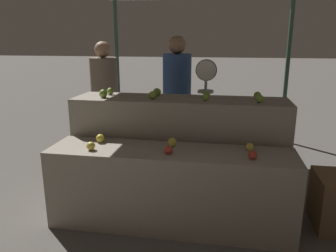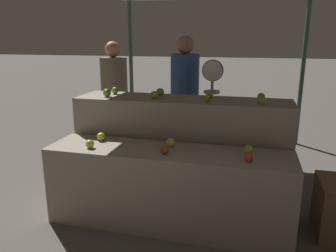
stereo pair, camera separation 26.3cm
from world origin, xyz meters
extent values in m
plane|color=#59544F|center=(0.00, 0.00, 0.00)|extent=(60.00, 60.00, 0.00)
cylinder|color=#33513D|center=(-1.50, 3.02, 1.21)|extent=(0.07, 0.07, 2.41)
cylinder|color=#33513D|center=(1.50, 3.02, 1.21)|extent=(0.07, 0.07, 2.41)
cube|color=gray|center=(0.00, 0.00, 0.38)|extent=(2.30, 0.55, 0.76)
cube|color=gray|center=(0.00, 0.60, 0.57)|extent=(2.30, 0.55, 1.14)
sphere|color=gold|center=(-0.73, -0.12, 0.80)|extent=(0.08, 0.08, 0.08)
sphere|color=red|center=(0.00, -0.10, 0.80)|extent=(0.08, 0.08, 0.08)
sphere|color=red|center=(0.73, -0.11, 0.80)|extent=(0.08, 0.08, 0.08)
sphere|color=gold|center=(-0.73, 0.12, 0.81)|extent=(0.08, 0.08, 0.08)
sphere|color=gold|center=(0.00, 0.11, 0.81)|extent=(0.09, 0.09, 0.09)
sphere|color=gold|center=(0.72, 0.11, 0.80)|extent=(0.07, 0.07, 0.07)
sphere|color=#8EB247|center=(-0.82, 0.50, 1.19)|extent=(0.09, 0.09, 0.09)
sphere|color=#84AD3D|center=(-0.28, 0.50, 1.19)|extent=(0.09, 0.09, 0.09)
sphere|color=#84AD3D|center=(0.28, 0.50, 1.18)|extent=(0.07, 0.07, 0.07)
sphere|color=#84AD3D|center=(0.82, 0.49, 1.19)|extent=(0.08, 0.08, 0.08)
sphere|color=#8EB247|center=(-0.81, 0.71, 1.18)|extent=(0.08, 0.08, 0.08)
sphere|color=#84AD3D|center=(-0.27, 0.70, 1.19)|extent=(0.09, 0.09, 0.09)
sphere|color=#8EB247|center=(0.28, 0.70, 1.18)|extent=(0.08, 0.08, 0.08)
sphere|color=#84AD3D|center=(0.81, 0.71, 1.18)|extent=(0.08, 0.08, 0.08)
cylinder|color=#99999E|center=(0.24, 1.28, 0.71)|extent=(0.04, 0.04, 1.41)
cylinder|color=black|center=(0.24, 1.28, 1.39)|extent=(0.26, 0.01, 0.26)
cylinder|color=silver|center=(0.24, 1.26, 1.39)|extent=(0.24, 0.02, 0.24)
cylinder|color=#99999E|center=(0.24, 1.26, 1.19)|extent=(0.01, 0.01, 0.14)
cylinder|color=#99999E|center=(0.24, 1.26, 1.12)|extent=(0.20, 0.20, 0.03)
cube|color=#2D2D38|center=(-0.18, 1.59, 0.42)|extent=(0.31, 0.21, 0.84)
cylinder|color=#2D4C84|center=(-0.18, 1.59, 1.20)|extent=(0.43, 0.43, 0.73)
sphere|color=#936B51|center=(-0.18, 1.59, 1.69)|extent=(0.24, 0.24, 0.24)
cube|color=#2D2D38|center=(-1.25, 1.68, 0.40)|extent=(0.31, 0.21, 0.80)
cylinder|color=#756656|center=(-1.25, 1.68, 1.15)|extent=(0.43, 0.43, 0.70)
sphere|color=tan|center=(-1.25, 1.68, 1.62)|extent=(0.23, 0.23, 0.23)
camera|label=1|loc=(0.47, -2.83, 1.76)|focal=35.00mm
camera|label=2|loc=(0.73, -2.77, 1.76)|focal=35.00mm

